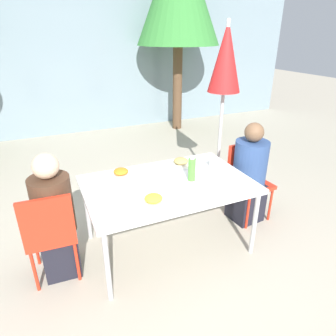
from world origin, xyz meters
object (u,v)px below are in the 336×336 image
at_px(chair_left, 50,231).
at_px(salad_bowl, 153,169).
at_px(bottle, 192,169).
at_px(chair_right, 247,175).
at_px(person_left, 56,220).
at_px(person_right, 249,177).
at_px(closed_umbrella, 225,66).
at_px(drinking_cup, 213,163).

xyz_separation_m(chair_left, salad_bowl, (1.04, 0.32, 0.24)).
height_order(chair_left, bottle, bottle).
bearing_deg(chair_right, bottle, 9.44).
distance_m(person_left, bottle, 1.28).
bearing_deg(person_right, bottle, 4.39).
relative_size(closed_umbrella, bottle, 9.01).
distance_m(closed_umbrella, drinking_cup, 1.28).
bearing_deg(drinking_cup, person_left, -177.32).
height_order(chair_left, closed_umbrella, closed_umbrella).
bearing_deg(chair_right, salad_bowl, -11.77).
xyz_separation_m(chair_left, closed_umbrella, (2.21, 0.90, 1.13)).
xyz_separation_m(closed_umbrella, bottle, (-0.91, -0.93, -0.80)).
bearing_deg(drinking_cup, closed_umbrella, 52.95).
bearing_deg(chair_left, salad_bowl, 20.52).
bearing_deg(salad_bowl, bottle, -53.02).
distance_m(person_right, drinking_cup, 0.51).
distance_m(chair_left, drinking_cup, 1.67).
bearing_deg(chair_left, person_right, 6.27).
distance_m(bottle, drinking_cup, 0.39).
relative_size(person_left, bottle, 4.87).
xyz_separation_m(person_left, drinking_cup, (1.59, 0.07, 0.22)).
bearing_deg(chair_left, bottle, 2.26).
xyz_separation_m(person_left, salad_bowl, (0.98, 0.24, 0.20)).
distance_m(chair_left, closed_umbrella, 2.64).
height_order(bottle, salad_bowl, bottle).
relative_size(person_left, chair_right, 1.33).
distance_m(closed_umbrella, salad_bowl, 1.58).
bearing_deg(closed_umbrella, chair_right, -96.06).
distance_m(person_left, drinking_cup, 1.61).
relative_size(chair_left, person_right, 0.75).
relative_size(person_left, person_right, 1.00).
xyz_separation_m(chair_left, bottle, (1.30, -0.02, 0.33)).
relative_size(person_right, drinking_cup, 12.62).
xyz_separation_m(person_right, bottle, (-0.79, -0.13, 0.30)).
xyz_separation_m(chair_left, person_left, (0.05, 0.08, 0.04)).
relative_size(person_right, closed_umbrella, 0.54).
bearing_deg(drinking_cup, bottle, -153.08).
bearing_deg(person_left, salad_bowl, 17.27).
bearing_deg(closed_umbrella, salad_bowl, -153.61).
relative_size(person_left, salad_bowl, 7.24).
bearing_deg(chair_right, closed_umbrella, -101.13).
bearing_deg(person_right, salad_bowl, -16.50).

